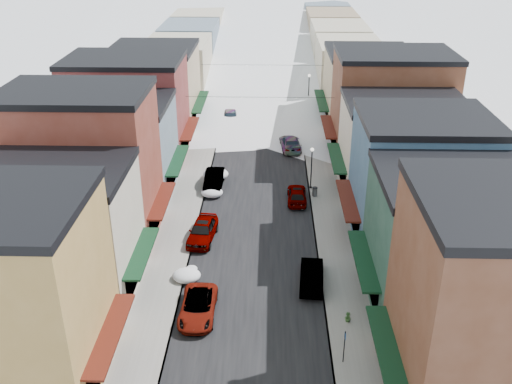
# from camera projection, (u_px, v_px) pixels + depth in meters

# --- Properties ---
(road) EXTENTS (10.00, 160.00, 0.01)m
(road) POSITION_uv_depth(u_px,v_px,m) (262.00, 99.00, 83.31)
(road) COLOR black
(road) RESTS_ON ground
(sidewalk_left) EXTENTS (3.20, 160.00, 0.15)m
(sidewalk_left) POSITION_uv_depth(u_px,v_px,m) (217.00, 98.00, 83.44)
(sidewalk_left) COLOR gray
(sidewalk_left) RESTS_ON ground
(sidewalk_right) EXTENTS (3.20, 160.00, 0.15)m
(sidewalk_right) POSITION_uv_depth(u_px,v_px,m) (308.00, 99.00, 83.13)
(sidewalk_right) COLOR gray
(sidewalk_right) RESTS_ON ground
(curb_left) EXTENTS (0.10, 160.00, 0.15)m
(curb_left) POSITION_uv_depth(u_px,v_px,m) (228.00, 98.00, 83.40)
(curb_left) COLOR slate
(curb_left) RESTS_ON ground
(curb_right) EXTENTS (0.10, 160.00, 0.15)m
(curb_right) POSITION_uv_depth(u_px,v_px,m) (297.00, 99.00, 83.16)
(curb_right) COLOR slate
(curb_right) RESTS_ON ground
(bldg_l_yellow) EXTENTS (11.30, 8.70, 11.50)m
(bldg_l_yellow) POSITION_uv_depth(u_px,v_px,m) (2.00, 295.00, 30.76)
(bldg_l_yellow) COLOR #BA8D44
(bldg_l_yellow) RESTS_ON ground
(bldg_l_cream) EXTENTS (11.30, 8.20, 9.50)m
(bldg_l_cream) POSITION_uv_depth(u_px,v_px,m) (58.00, 232.00, 38.84)
(bldg_l_cream) COLOR beige
(bldg_l_cream) RESTS_ON ground
(bldg_l_brick_near) EXTENTS (12.30, 8.20, 12.50)m
(bldg_l_brick_near) POSITION_uv_depth(u_px,v_px,m) (83.00, 165.00, 45.39)
(bldg_l_brick_near) COLOR maroon
(bldg_l_brick_near) RESTS_ON ground
(bldg_l_grayblue) EXTENTS (11.30, 9.20, 9.00)m
(bldg_l_grayblue) POSITION_uv_depth(u_px,v_px,m) (118.00, 147.00, 53.79)
(bldg_l_grayblue) COLOR gray
(bldg_l_grayblue) RESTS_ON ground
(bldg_l_brick_far) EXTENTS (13.30, 9.20, 11.00)m
(bldg_l_brick_far) POSITION_uv_depth(u_px,v_px,m) (128.00, 108.00, 61.46)
(bldg_l_brick_far) COLOR maroon
(bldg_l_brick_far) RESTS_ON ground
(bldg_l_tan) EXTENTS (11.30, 11.20, 10.00)m
(bldg_l_tan) POSITION_uv_depth(u_px,v_px,m) (155.00, 87.00, 70.65)
(bldg_l_tan) COLOR tan
(bldg_l_tan) RESTS_ON ground
(bldg_r_green) EXTENTS (11.30, 9.20, 9.50)m
(bldg_r_green) POSITION_uv_depth(u_px,v_px,m) (450.00, 241.00, 37.77)
(bldg_r_green) COLOR #214638
(bldg_r_green) RESTS_ON ground
(bldg_r_blue) EXTENTS (11.30, 9.20, 10.50)m
(bldg_r_blue) POSITION_uv_depth(u_px,v_px,m) (419.00, 178.00, 45.64)
(bldg_r_blue) COLOR #375D7E
(bldg_r_blue) RESTS_ON ground
(bldg_r_cream) EXTENTS (12.30, 9.20, 9.00)m
(bldg_r_cream) POSITION_uv_depth(u_px,v_px,m) (402.00, 146.00, 54.05)
(bldg_r_cream) COLOR beige
(bldg_r_cream) RESTS_ON ground
(bldg_r_brick_far) EXTENTS (13.30, 9.20, 11.50)m
(bldg_r_brick_far) POSITION_uv_depth(u_px,v_px,m) (391.00, 105.00, 61.58)
(bldg_r_brick_far) COLOR brown
(bldg_r_brick_far) RESTS_ON ground
(bldg_r_tan) EXTENTS (11.30, 11.20, 9.50)m
(bldg_r_tan) POSITION_uv_depth(u_px,v_px,m) (367.00, 89.00, 71.03)
(bldg_r_tan) COLOR tan
(bldg_r_tan) RESTS_ON ground
(distant_blocks) EXTENTS (34.00, 55.00, 8.00)m
(distant_blocks) POSITION_uv_depth(u_px,v_px,m) (265.00, 40.00, 102.24)
(distant_blocks) COLOR gray
(distant_blocks) RESTS_ON ground
(overhead_cables) EXTENTS (16.40, 15.04, 0.04)m
(overhead_cables) POSITION_uv_depth(u_px,v_px,m) (261.00, 80.00, 69.37)
(overhead_cables) COLOR black
(overhead_cables) RESTS_ON ground
(car_white_suv) EXTENTS (2.33, 5.01, 1.39)m
(car_white_suv) POSITION_uv_depth(u_px,v_px,m) (198.00, 307.00, 37.98)
(car_white_suv) COLOR silver
(car_white_suv) RESTS_ON ground
(car_silver_sedan) EXTENTS (2.52, 5.14, 1.69)m
(car_silver_sedan) POSITION_uv_depth(u_px,v_px,m) (203.00, 230.00, 46.90)
(car_silver_sedan) COLOR #AAADB2
(car_silver_sedan) RESTS_ON ground
(car_dark_hatch) EXTENTS (1.75, 4.93, 1.62)m
(car_dark_hatch) POSITION_uv_depth(u_px,v_px,m) (214.00, 180.00, 55.97)
(car_dark_hatch) COLOR black
(car_dark_hatch) RESTS_ON ground
(car_silver_wagon) EXTENTS (2.66, 5.78, 1.64)m
(car_silver_wagon) POSITION_uv_depth(u_px,v_px,m) (230.00, 118.00, 73.02)
(car_silver_wagon) COLOR gray
(car_silver_wagon) RESTS_ON ground
(car_green_sedan) EXTENTS (1.98, 4.79, 1.54)m
(car_green_sedan) POSITION_uv_depth(u_px,v_px,m) (312.00, 275.00, 41.19)
(car_green_sedan) COLOR black
(car_green_sedan) RESTS_ON ground
(car_gray_suv) EXTENTS (1.82, 4.41, 1.49)m
(car_gray_suv) POSITION_uv_depth(u_px,v_px,m) (297.00, 194.00, 53.19)
(car_gray_suv) COLOR gray
(car_gray_suv) RESTS_ON ground
(car_black_sedan) EXTENTS (2.65, 5.51, 1.55)m
(car_black_sedan) POSITION_uv_depth(u_px,v_px,m) (290.00, 143.00, 65.13)
(car_black_sedan) COLOR black
(car_black_sedan) RESTS_ON ground
(car_lane_silver) EXTENTS (2.33, 4.76, 1.56)m
(car_lane_silver) POSITION_uv_depth(u_px,v_px,m) (254.00, 99.00, 80.62)
(car_lane_silver) COLOR #ADB1B6
(car_lane_silver) RESTS_ON ground
(car_lane_white) EXTENTS (2.97, 5.86, 1.59)m
(car_lane_white) POSITION_uv_depth(u_px,v_px,m) (277.00, 85.00, 87.50)
(car_lane_white) COLOR white
(car_lane_white) RESTS_ON ground
(parking_sign) EXTENTS (0.06, 0.31, 2.29)m
(parking_sign) POSITION_uv_depth(u_px,v_px,m) (344.00, 344.00, 33.49)
(parking_sign) COLOR black
(parking_sign) RESTS_ON sidewalk_right
(trash_can) EXTENTS (0.52, 0.52, 0.88)m
(trash_can) POSITION_uv_depth(u_px,v_px,m) (315.00, 192.00, 54.06)
(trash_can) COLOR #505255
(trash_can) RESTS_ON sidewalk_right
(streetlamp_near) EXTENTS (0.35, 0.35, 4.20)m
(streetlamp_near) POSITION_uv_depth(u_px,v_px,m) (312.00, 163.00, 54.70)
(streetlamp_near) COLOR black
(streetlamp_near) RESTS_ON sidewalk_right
(streetlamp_far) EXTENTS (0.41, 0.41, 4.88)m
(streetlamp_far) POSITION_uv_depth(u_px,v_px,m) (309.00, 87.00, 77.26)
(streetlamp_far) COLOR black
(streetlamp_far) RESTS_ON sidewalk_right
(planter_far) EXTENTS (0.52, 0.52, 0.67)m
(planter_far) POSITION_uv_depth(u_px,v_px,m) (348.00, 317.00, 37.34)
(planter_far) COLOR #355929
(planter_far) RESTS_ON sidewalk_right
(snow_pile_near) EXTENTS (2.07, 2.47, 0.88)m
(snow_pile_near) POSITION_uv_depth(u_px,v_px,m) (187.00, 275.00, 41.84)
(snow_pile_near) COLOR white
(snow_pile_near) RESTS_ON ground
(snow_pile_mid) EXTENTS (2.08, 2.48, 0.88)m
(snow_pile_mid) POSITION_uv_depth(u_px,v_px,m) (212.00, 192.00, 54.35)
(snow_pile_mid) COLOR white
(snow_pile_mid) RESTS_ON ground
(snow_pile_far) EXTENTS (2.58, 2.78, 1.09)m
(snow_pile_far) POSITION_uv_depth(u_px,v_px,m) (216.00, 174.00, 57.94)
(snow_pile_far) COLOR white
(snow_pile_far) RESTS_ON ground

